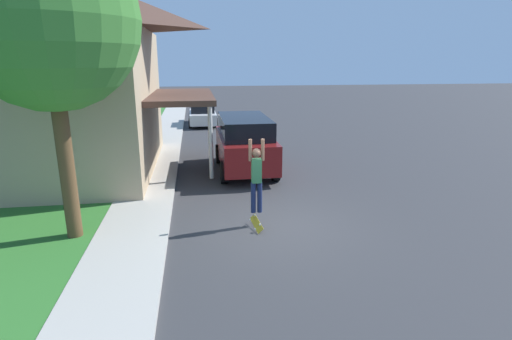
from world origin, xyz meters
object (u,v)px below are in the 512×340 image
object	(u,v)px
car_down_street	(203,115)
skateboard	(256,223)
skateboarder	(256,175)
lawn_tree_near	(48,21)
suv_parked	(245,142)

from	to	relation	value
car_down_street	skateboard	size ratio (longest dim) A/B	5.12
skateboarder	skateboard	distance (m)	1.27
lawn_tree_near	skateboarder	xyz separation A→B (m)	(4.55, 0.12, -3.68)
skateboarder	skateboard	size ratio (longest dim) A/B	2.45
skateboarder	lawn_tree_near	bearing A→B (deg)	-178.51
suv_parked	skateboarder	size ratio (longest dim) A/B	2.44
skateboarder	skateboard	world-z (taller)	skateboarder
skateboarder	car_down_street	bearing A→B (deg)	93.23
suv_parked	skateboard	world-z (taller)	suv_parked
lawn_tree_near	skateboarder	size ratio (longest dim) A/B	3.55
lawn_tree_near	car_down_street	world-z (taller)	lawn_tree_near
suv_parked	skateboard	bearing A→B (deg)	-94.18
car_down_street	lawn_tree_near	bearing A→B (deg)	-101.44
suv_parked	skateboarder	distance (m)	5.48
skateboard	suv_parked	bearing A→B (deg)	85.82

